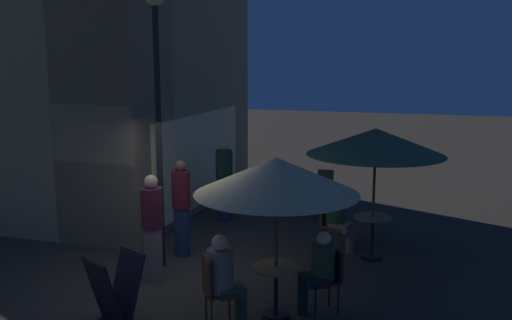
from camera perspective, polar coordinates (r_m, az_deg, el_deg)
The scene contains 19 objects.
ground_plane at distance 9.28m, azimuth -8.08°, elevation -12.37°, with size 60.00×60.00×0.00m, color #302B24.
cafe_building at distance 13.29m, azimuth -17.23°, elevation 14.36°, with size 6.66×7.43×9.23m.
street_lamp_near_corner at distance 9.49m, azimuth -9.95°, elevation 8.99°, with size 0.35×0.35×4.72m.
menu_sandwich_board at distance 8.08m, azimuth -14.00°, elevation -12.41°, with size 0.83×0.78×0.93m.
cafe_table_0 at distance 7.95m, azimuth 2.02°, elevation -12.19°, with size 0.66×0.66×0.74m.
cafe_table_1 at distance 10.36m, azimuth 11.64°, elevation -6.85°, with size 0.66×0.66×0.78m.
cafe_table_2 at distance 12.87m, azimuth 6.61°, elevation -3.29°, with size 0.69×0.69×0.78m.
patio_umbrella_0 at distance 7.51m, azimuth 2.09°, elevation -1.65°, with size 2.22×2.22×2.26m.
patio_umbrella_1 at distance 10.02m, azimuth 11.96°, elevation 1.78°, with size 2.40×2.40×2.35m.
cafe_chair_0 at distance 8.19m, azimuth 7.36°, elevation -11.31°, with size 0.59×0.59×0.91m.
cafe_chair_1 at distance 7.70m, azimuth -4.32°, elevation -12.45°, with size 0.57×0.57×0.98m.
cafe_chair_2 at distance 10.69m, azimuth 7.49°, elevation -5.97°, with size 0.53×0.53×0.98m.
cafe_chair_3 at distance 13.62m, azimuth 6.97°, elevation -2.57°, with size 0.41×0.41×0.92m.
patron_seated_0 at distance 8.09m, azimuth 6.40°, elevation -10.64°, with size 0.49×0.53×1.19m.
patron_seated_1 at distance 7.68m, azimuth -3.26°, elevation -11.39°, with size 0.50×0.54×1.27m.
patron_seated_2 at distance 10.59m, azimuth 8.21°, elevation -5.35°, with size 0.45×0.54×1.28m.
patron_standing_3 at distance 9.27m, azimuth -10.38°, elevation -6.70°, with size 0.35×0.35×1.74m.
patron_standing_4 at distance 10.31m, azimuth -7.52°, elevation -4.78°, with size 0.33×0.33×1.77m.
patron_standing_5 at distance 12.50m, azimuth -3.21°, elevation -2.09°, with size 0.37×0.37×1.76m.
Camera 1 is at (-7.72, -3.73, 3.55)m, focal length 39.73 mm.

